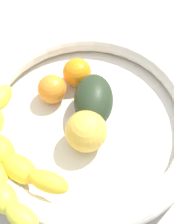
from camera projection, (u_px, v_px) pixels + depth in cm
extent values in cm
cube|color=#A49E96|center=(87.00, 132.00, 55.88)|extent=(120.00, 120.00, 3.00)
cylinder|color=silver|center=(87.00, 125.00, 53.78)|extent=(35.10, 35.10, 2.00)
torus|color=silver|center=(87.00, 116.00, 51.38)|extent=(37.70, 37.70, 3.71)
ellipsoid|color=yellow|center=(19.00, 169.00, 44.83)|extent=(6.73, 5.01, 3.63)
ellipsoid|color=yellow|center=(48.00, 182.00, 42.60)|extent=(6.65, 5.38, 2.86)
ellipsoid|color=yellow|center=(1.00, 98.00, 49.55)|extent=(4.95, 5.88, 2.84)
ellipsoid|color=yellow|center=(3.00, 198.00, 42.05)|extent=(5.24, 3.58, 3.45)
ellipsoid|color=yellow|center=(22.00, 217.00, 39.59)|extent=(5.67, 3.97, 2.84)
sphere|color=orange|center=(52.00, 89.00, 53.50)|extent=(5.03, 5.03, 5.03)
sphere|color=orange|center=(77.00, 72.00, 55.44)|extent=(5.11, 5.11, 5.11)
ellipsoid|color=#283721|center=(94.00, 100.00, 51.39)|extent=(11.43, 11.24, 6.60)
sphere|color=gold|center=(86.00, 131.00, 48.16)|extent=(6.56, 6.56, 6.56)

